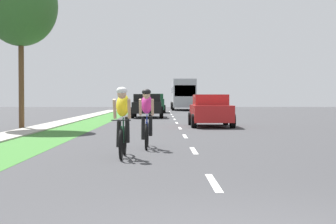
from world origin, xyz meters
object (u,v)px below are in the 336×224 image
(pickup_black, at_px, (147,106))
(street_tree_near, at_px, (21,6))
(cyclist_trailing, at_px, (147,118))
(sedan_red, at_px, (210,110))
(suv_dark_green, at_px, (154,103))
(cyclist_lead, at_px, (123,121))
(bus_silver, at_px, (183,93))

(pickup_black, relative_size, street_tree_near, 0.71)
(cyclist_trailing, distance_m, street_tree_near, 11.99)
(cyclist_trailing, xyz_separation_m, pickup_black, (-0.61, 22.85, 0.02))
(sedan_red, xyz_separation_m, pickup_black, (-3.33, 11.82, 0.06))
(street_tree_near, bearing_deg, sedan_red, 10.78)
(suv_dark_green, relative_size, street_tree_near, 0.65)
(cyclist_trailing, height_order, street_tree_near, street_tree_near)
(sedan_red, distance_m, pickup_black, 12.28)
(sedan_red, distance_m, street_tree_near, 9.88)
(cyclist_lead, xyz_separation_m, sedan_red, (3.20, 13.25, -0.04))
(bus_silver, relative_size, street_tree_near, 1.61)
(street_tree_near, bearing_deg, bus_silver, 77.28)
(cyclist_trailing, distance_m, bus_silver, 48.20)
(cyclist_lead, xyz_separation_m, suv_dark_green, (0.15, 38.05, 0.14))
(suv_dark_green, bearing_deg, sedan_red, -82.99)
(sedan_red, height_order, pickup_black, pickup_black)
(suv_dark_green, bearing_deg, bus_silver, 75.27)
(cyclist_trailing, xyz_separation_m, sedan_red, (2.73, 11.04, -0.04))
(sedan_red, bearing_deg, bus_silver, 89.73)
(pickup_black, relative_size, suv_dark_green, 1.09)
(pickup_black, relative_size, bus_silver, 0.44)
(pickup_black, distance_m, suv_dark_green, 12.99)
(sedan_red, bearing_deg, cyclist_lead, -103.58)
(pickup_black, xyz_separation_m, bus_silver, (3.51, 25.24, 1.15))
(bus_silver, xyz_separation_m, street_tree_near, (-8.74, -38.69, 3.44))
(cyclist_lead, xyz_separation_m, cyclist_trailing, (0.48, 2.21, 0.00))
(suv_dark_green, distance_m, street_tree_near, 27.37)
(sedan_red, height_order, street_tree_near, street_tree_near)
(sedan_red, xyz_separation_m, street_tree_near, (-8.56, -1.63, 4.65))
(cyclist_lead, bearing_deg, suv_dark_green, 89.77)
(cyclist_lead, distance_m, bus_silver, 50.43)
(sedan_red, relative_size, suv_dark_green, 0.91)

